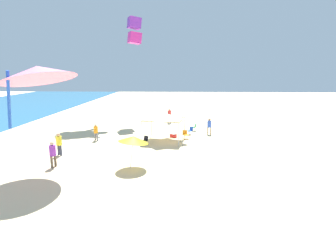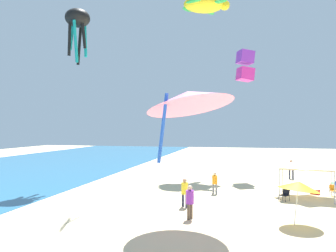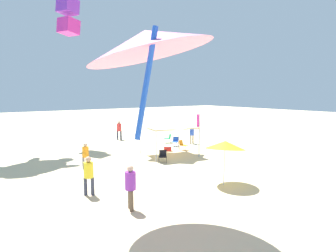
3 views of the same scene
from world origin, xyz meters
name	(u,v)px [view 3 (image 3 of 3)]	position (x,y,z in m)	size (l,w,h in m)	color
ground	(173,157)	(0.00, 0.00, -0.05)	(120.00, 120.00, 0.10)	beige
canopy_tent	(169,124)	(0.67, -0.12, 2.40)	(3.79, 4.02, 2.71)	#B7B7BC
beach_umbrella	(225,145)	(-6.66, 1.55, 2.04)	(2.13, 2.12, 2.45)	silver
folding_chair_right_of_tent	(168,138)	(5.05, -3.22, 0.47)	(0.71, 0.77, 0.82)	black
folding_chair_facing_ocean	(175,141)	(3.30, -2.74, 0.47)	(0.79, 0.81, 0.82)	black
folding_chair_near_cooler	(163,155)	(-0.95, 1.55, 0.47)	(0.81, 0.79, 0.82)	black
folding_chair_left_of_tent	(183,144)	(1.54, -2.20, 0.47)	(0.77, 0.71, 0.82)	black
cooler_box	(168,148)	(1.97, -0.97, 0.20)	(0.70, 0.74, 0.40)	red
banner_flag	(199,130)	(-0.79, -1.88, 1.94)	(0.36, 0.06, 3.21)	silver
person_by_tent	(192,133)	(3.41, -4.75, 1.01)	(0.41, 0.46, 1.72)	#C6B28C
person_near_umbrella	(89,173)	(-4.22, 7.97, 1.07)	(0.43, 0.43, 1.83)	#33384C
person_watching_sky	(130,184)	(-6.86, 7.21, 1.10)	(0.48, 0.44, 1.87)	brown
person_beachcomber	(86,154)	(0.36, 6.45, 0.97)	(0.39, 0.40, 1.66)	slate
person_kite_handler	(119,129)	(9.42, -0.29, 1.12)	(0.45, 0.46, 1.91)	#33384C
kite_delta_pink	(148,42)	(-8.03, 7.07, 6.51)	(6.33, 6.35, 4.11)	pink
kite_box_purple	(68,16)	(10.24, 4.10, 11.52)	(1.97, 2.04, 3.21)	purple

